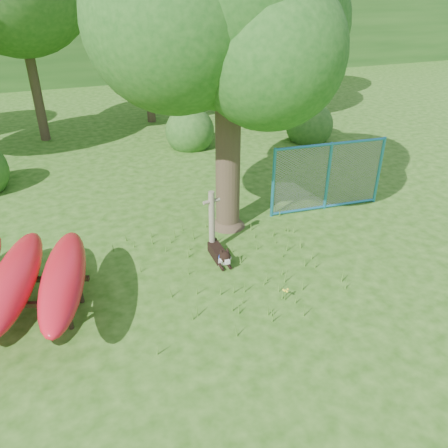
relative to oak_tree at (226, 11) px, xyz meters
name	(u,v)px	position (x,y,z in m)	size (l,w,h in m)	color
ground	(238,299)	(-0.91, -2.83, -4.87)	(80.00, 80.00, 0.00)	#214C0F
oak_tree	(226,11)	(0.00, 0.00, 0.00)	(5.90, 5.18, 7.30)	#362A1D
wooden_post	(212,220)	(-0.73, -0.98, -4.10)	(0.40, 0.15, 1.46)	#6E6653
husky_dog	(220,254)	(-0.73, -1.47, -4.70)	(0.28, 1.09, 0.48)	black
fence_section	(328,177)	(2.84, -0.13, -3.94)	(3.17, 0.37, 3.09)	teal
wildflower_clump	(286,291)	(-0.08, -3.21, -4.66)	(0.12, 0.13, 0.26)	#4C7D29
bg_tree_c	(144,20)	(0.59, 10.17, -0.76)	(4.00, 4.00, 6.12)	#362A1D
shrub_right	(308,141)	(5.59, 5.17, -4.87)	(1.80, 1.80, 1.80)	#224F19
shrub_mid	(191,147)	(1.09, 6.17, -4.87)	(1.80, 1.80, 1.80)	#224F19
wooded_hillside	(74,25)	(-0.91, 25.17, -1.87)	(80.00, 12.00, 6.00)	#224F19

